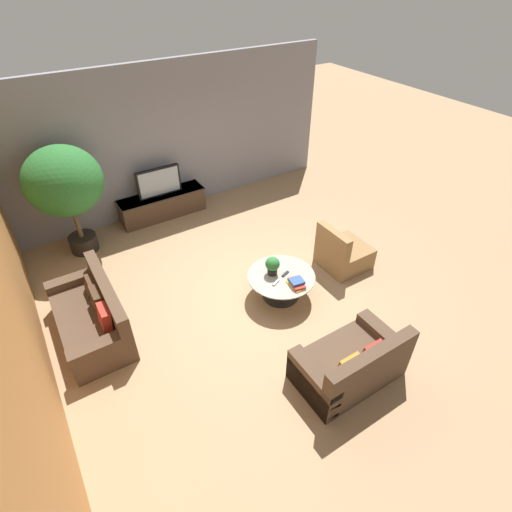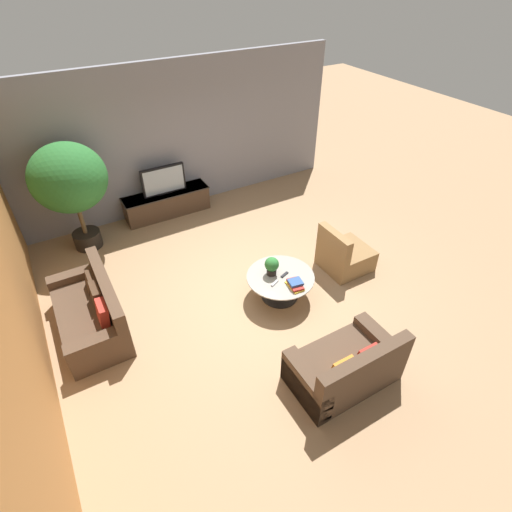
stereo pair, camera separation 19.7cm
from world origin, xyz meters
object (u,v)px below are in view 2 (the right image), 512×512
(media_console, at_px, (167,203))
(television, at_px, (163,180))
(coffee_table, at_px, (280,282))
(couch_near_entry, at_px, (345,367))
(couch_by_wall, at_px, (92,313))
(potted_palm_tall, at_px, (69,180))
(armchair_wicker, at_px, (344,256))
(potted_plant_tabletop, at_px, (272,265))

(media_console, xyz_separation_m, television, (0.00, -0.00, 0.54))
(coffee_table, relative_size, couch_near_entry, 0.78)
(media_console, bearing_deg, couch_by_wall, -129.48)
(television, distance_m, potted_palm_tall, 1.87)
(television, bearing_deg, couch_near_entry, -83.89)
(media_console, relative_size, couch_by_wall, 1.04)
(coffee_table, relative_size, potted_palm_tall, 0.53)
(coffee_table, distance_m, couch_by_wall, 2.92)
(couch_by_wall, relative_size, potted_palm_tall, 0.85)
(couch_by_wall, xyz_separation_m, armchair_wicker, (4.18, -0.78, -0.01))
(couch_near_entry, relative_size, potted_palm_tall, 0.68)
(television, bearing_deg, coffee_table, -78.34)
(television, bearing_deg, armchair_wicker, -57.93)
(media_console, bearing_deg, coffee_table, -78.34)
(couch_by_wall, bearing_deg, potted_palm_tall, 170.76)
(television, bearing_deg, potted_palm_tall, -168.74)
(coffee_table, distance_m, armchair_wicker, 1.39)
(television, height_order, armchair_wicker, television)
(potted_palm_tall, bearing_deg, television, 11.26)
(media_console, relative_size, potted_palm_tall, 0.88)
(coffee_table, xyz_separation_m, armchair_wicker, (1.38, 0.06, -0.04))
(media_console, bearing_deg, armchair_wicker, -57.94)
(couch_near_entry, bearing_deg, armchair_wicker, -129.35)
(media_console, distance_m, television, 0.54)
(coffee_table, xyz_separation_m, couch_near_entry, (-0.14, -1.80, -0.03))
(couch_by_wall, height_order, armchair_wicker, armchair_wicker)
(television, relative_size, potted_plant_tabletop, 2.87)
(armchair_wicker, distance_m, potted_plant_tabletop, 1.52)
(coffee_table, relative_size, armchair_wicker, 1.27)
(television, xyz_separation_m, armchair_wicker, (2.08, -3.33, -0.53))
(potted_palm_tall, bearing_deg, potted_plant_tabletop, -51.26)
(television, distance_m, couch_by_wall, 3.34)
(television, distance_m, armchair_wicker, 3.96)
(media_console, bearing_deg, couch_near_entry, -83.89)
(media_console, distance_m, potted_plant_tabletop, 3.34)
(coffee_table, bearing_deg, armchair_wicker, 2.64)
(couch_near_entry, bearing_deg, potted_plant_tabletop, -91.42)
(potted_plant_tabletop, bearing_deg, armchair_wicker, -2.16)
(armchair_wicker, relative_size, potted_palm_tall, 0.42)
(media_console, bearing_deg, potted_palm_tall, -168.69)
(couch_near_entry, distance_m, potted_plant_tabletop, 1.95)
(armchair_wicker, height_order, potted_plant_tabletop, armchair_wicker)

